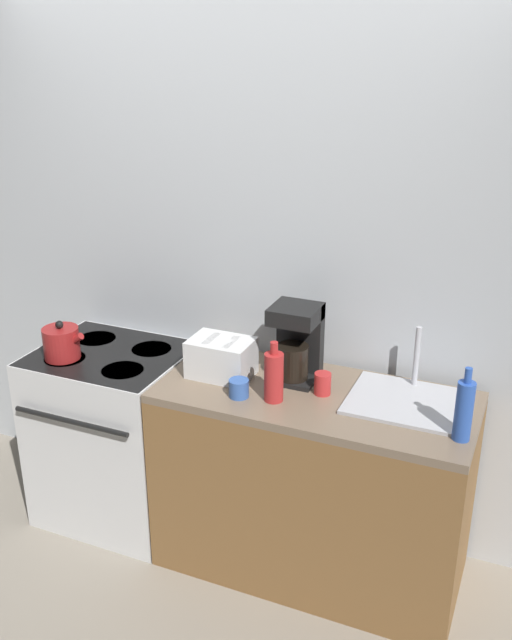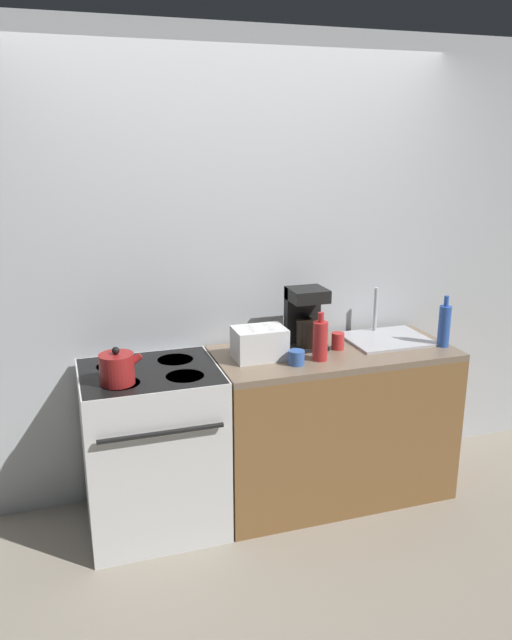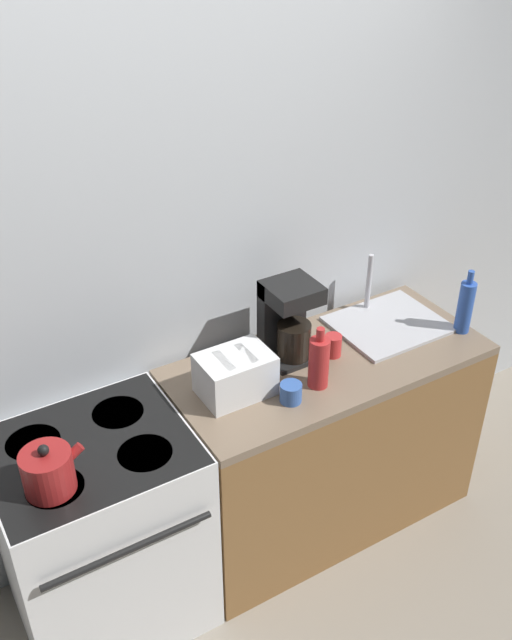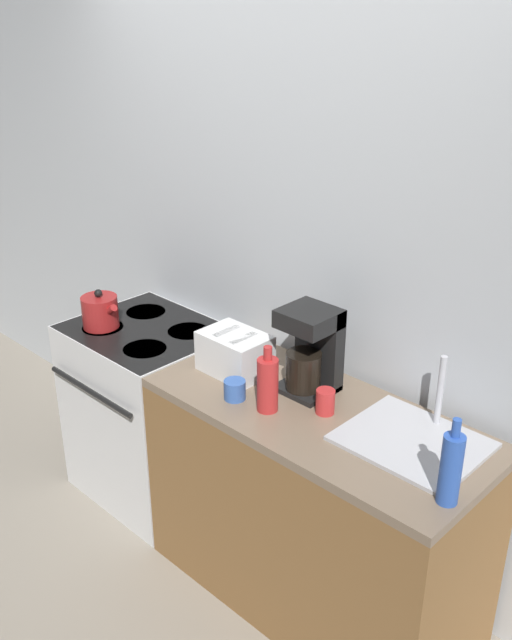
{
  "view_description": "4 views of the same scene",
  "coord_description": "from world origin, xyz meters",
  "px_view_note": "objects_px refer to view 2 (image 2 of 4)",
  "views": [
    {
      "loc": [
        1.3,
        -2.24,
        2.31
      ],
      "look_at": [
        0.17,
        0.38,
        1.15
      ],
      "focal_mm": 40.0,
      "sensor_mm": 36.0,
      "label": 1
    },
    {
      "loc": [
        -0.95,
        -2.69,
        2.03
      ],
      "look_at": [
        0.02,
        0.31,
        1.11
      ],
      "focal_mm": 35.0,
      "sensor_mm": 36.0,
      "label": 2
    },
    {
      "loc": [
        -1.0,
        -1.59,
        2.61
      ],
      "look_at": [
        0.17,
        0.37,
        1.15
      ],
      "focal_mm": 40.0,
      "sensor_mm": 36.0,
      "label": 3
    },
    {
      "loc": [
        1.9,
        -1.49,
        2.3
      ],
      "look_at": [
        0.08,
        0.39,
        1.11
      ],
      "focal_mm": 40.0,
      "sensor_mm": 36.0,
      "label": 4
    }
  ],
  "objects_px": {
    "cup_blue": "(296,358)",
    "cup_red": "(338,341)",
    "kettle": "(117,369)",
    "coffee_maker": "(306,317)",
    "bottle_blue": "(444,325)",
    "toaster": "(259,343)",
    "bottle_red": "(320,340)",
    "stove": "(153,448)"
  },
  "relations": [
    {
      "from": "cup_blue",
      "to": "cup_red",
      "type": "height_order",
      "value": "cup_red"
    },
    {
      "from": "kettle",
      "to": "coffee_maker",
      "type": "xyz_separation_m",
      "value": [
        1.07,
        0.24,
        0.1
      ]
    },
    {
      "from": "cup_blue",
      "to": "bottle_blue",
      "type": "bearing_deg",
      "value": 1.49
    },
    {
      "from": "cup_blue",
      "to": "coffee_maker",
      "type": "bearing_deg",
      "value": 59.4
    },
    {
      "from": "toaster",
      "to": "bottle_red",
      "type": "xyz_separation_m",
      "value": [
        0.3,
        -0.12,
        0.02
      ]
    },
    {
      "from": "toaster",
      "to": "cup_blue",
      "type": "relative_size",
      "value": 3.26
    },
    {
      "from": "stove",
      "to": "cup_blue",
      "type": "distance_m",
      "value": 0.9
    },
    {
      "from": "bottle_red",
      "to": "bottle_blue",
      "type": "xyz_separation_m",
      "value": [
        0.76,
        -0.01,
        0.01
      ]
    },
    {
      "from": "kettle",
      "to": "cup_blue",
      "type": "bearing_deg",
      "value": -1.41
    },
    {
      "from": "toaster",
      "to": "cup_blue",
      "type": "bearing_deg",
      "value": -44.64
    },
    {
      "from": "bottle_blue",
      "to": "cup_blue",
      "type": "height_order",
      "value": "bottle_blue"
    },
    {
      "from": "kettle",
      "to": "bottle_red",
      "type": "distance_m",
      "value": 1.06
    },
    {
      "from": "stove",
      "to": "bottle_blue",
      "type": "height_order",
      "value": "bottle_blue"
    },
    {
      "from": "stove",
      "to": "coffee_maker",
      "type": "height_order",
      "value": "coffee_maker"
    },
    {
      "from": "bottle_red",
      "to": "bottle_blue",
      "type": "distance_m",
      "value": 0.76
    },
    {
      "from": "coffee_maker",
      "to": "cup_blue",
      "type": "bearing_deg",
      "value": -120.6
    },
    {
      "from": "kettle",
      "to": "cup_blue",
      "type": "height_order",
      "value": "kettle"
    },
    {
      "from": "bottle_blue",
      "to": "kettle",
      "type": "bearing_deg",
      "value": -179.97
    },
    {
      "from": "cup_blue",
      "to": "cup_red",
      "type": "distance_m",
      "value": 0.35
    },
    {
      "from": "kettle",
      "to": "bottle_blue",
      "type": "height_order",
      "value": "bottle_blue"
    },
    {
      "from": "toaster",
      "to": "bottle_red",
      "type": "height_order",
      "value": "bottle_red"
    },
    {
      "from": "kettle",
      "to": "cup_red",
      "type": "distance_m",
      "value": 1.24
    },
    {
      "from": "coffee_maker",
      "to": "cup_red",
      "type": "xyz_separation_m",
      "value": [
        0.16,
        -0.1,
        -0.13
      ]
    },
    {
      "from": "bottle_red",
      "to": "cup_red",
      "type": "height_order",
      "value": "bottle_red"
    },
    {
      "from": "stove",
      "to": "kettle",
      "type": "relative_size",
      "value": 4.23
    },
    {
      "from": "bottle_red",
      "to": "toaster",
      "type": "bearing_deg",
      "value": 157.61
    },
    {
      "from": "bottle_blue",
      "to": "cup_red",
      "type": "xyz_separation_m",
      "value": [
        -0.59,
        0.14,
        -0.08
      ]
    },
    {
      "from": "coffee_maker",
      "to": "bottle_blue",
      "type": "distance_m",
      "value": 0.79
    },
    {
      "from": "stove",
      "to": "bottle_blue",
      "type": "relative_size",
      "value": 3.02
    },
    {
      "from": "bottle_red",
      "to": "bottle_blue",
      "type": "bearing_deg",
      "value": -0.4
    },
    {
      "from": "kettle",
      "to": "cup_blue",
      "type": "xyz_separation_m",
      "value": [
        0.91,
        -0.02,
        -0.04
      ]
    },
    {
      "from": "bottle_blue",
      "to": "cup_red",
      "type": "distance_m",
      "value": 0.61
    },
    {
      "from": "coffee_maker",
      "to": "cup_red",
      "type": "distance_m",
      "value": 0.23
    },
    {
      "from": "bottle_blue",
      "to": "cup_red",
      "type": "relative_size",
      "value": 3.12
    },
    {
      "from": "bottle_blue",
      "to": "cup_blue",
      "type": "bearing_deg",
      "value": -178.51
    },
    {
      "from": "stove",
      "to": "toaster",
      "type": "relative_size",
      "value": 3.25
    },
    {
      "from": "stove",
      "to": "toaster",
      "type": "xyz_separation_m",
      "value": [
        0.59,
        0.0,
        0.52
      ]
    },
    {
      "from": "kettle",
      "to": "coffee_maker",
      "type": "bearing_deg",
      "value": 12.67
    },
    {
      "from": "stove",
      "to": "coffee_maker",
      "type": "xyz_separation_m",
      "value": [
        0.9,
        0.12,
        0.61
      ]
    },
    {
      "from": "stove",
      "to": "bottle_blue",
      "type": "xyz_separation_m",
      "value": [
        1.65,
        -0.12,
        0.56
      ]
    },
    {
      "from": "bottle_blue",
      "to": "cup_red",
      "type": "bearing_deg",
      "value": 166.81
    },
    {
      "from": "bottle_red",
      "to": "cup_red",
      "type": "distance_m",
      "value": 0.22
    }
  ]
}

